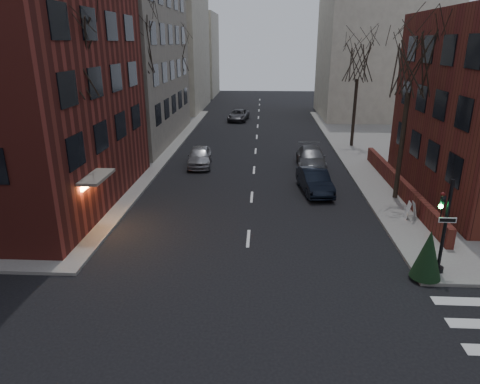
# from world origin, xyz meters

# --- Properties ---
(low_wall_right) EXTENTS (0.35, 16.00, 1.00)m
(low_wall_right) POSITION_xyz_m (9.30, 19.00, 0.65)
(low_wall_right) COLOR #5A241A
(low_wall_right) RESTS_ON sidewalk_far_right
(building_distant_la) EXTENTS (14.00, 16.00, 18.00)m
(building_distant_la) POSITION_xyz_m (-15.00, 55.00, 9.00)
(building_distant_la) COLOR beige
(building_distant_la) RESTS_ON ground
(building_distant_ra) EXTENTS (14.00, 14.00, 16.00)m
(building_distant_ra) POSITION_xyz_m (15.00, 50.00, 8.00)
(building_distant_ra) COLOR beige
(building_distant_ra) RESTS_ON ground
(building_distant_lb) EXTENTS (10.00, 12.00, 14.00)m
(building_distant_lb) POSITION_xyz_m (-13.00, 72.00, 7.00)
(building_distant_lb) COLOR beige
(building_distant_lb) RESTS_ON ground
(traffic_signal) EXTENTS (0.76, 0.44, 4.00)m
(traffic_signal) POSITION_xyz_m (7.94, 8.99, 1.91)
(traffic_signal) COLOR black
(traffic_signal) RESTS_ON sidewalk_far_right
(tree_left_a) EXTENTS (4.18, 4.18, 10.26)m
(tree_left_a) POSITION_xyz_m (-8.80, 14.00, 8.47)
(tree_left_a) COLOR #2D231C
(tree_left_a) RESTS_ON sidewalk_far_left
(tree_left_b) EXTENTS (4.40, 4.40, 10.80)m
(tree_left_b) POSITION_xyz_m (-8.80, 26.00, 8.91)
(tree_left_b) COLOR #2D231C
(tree_left_b) RESTS_ON sidewalk_far_left
(tree_left_c) EXTENTS (3.96, 3.96, 9.72)m
(tree_left_c) POSITION_xyz_m (-8.80, 40.00, 8.03)
(tree_left_c) COLOR #2D231C
(tree_left_c) RESTS_ON sidewalk_far_left
(tree_right_a) EXTENTS (3.96, 3.96, 9.72)m
(tree_right_a) POSITION_xyz_m (8.80, 18.00, 8.03)
(tree_right_a) COLOR #2D231C
(tree_right_a) RESTS_ON sidewalk_far_right
(tree_right_b) EXTENTS (3.74, 3.74, 9.18)m
(tree_right_b) POSITION_xyz_m (8.80, 32.00, 7.59)
(tree_right_b) COLOR #2D231C
(tree_right_b) RESTS_ON sidewalk_far_right
(streetlamp_near) EXTENTS (0.36, 0.36, 6.28)m
(streetlamp_near) POSITION_xyz_m (-8.20, 22.00, 4.24)
(streetlamp_near) COLOR black
(streetlamp_near) RESTS_ON sidewalk_far_left
(streetlamp_far) EXTENTS (0.36, 0.36, 6.28)m
(streetlamp_far) POSITION_xyz_m (-8.20, 42.00, 4.24)
(streetlamp_far) COLOR black
(streetlamp_far) RESTS_ON sidewalk_far_left
(parked_sedan) EXTENTS (2.16, 4.72, 1.50)m
(parked_sedan) POSITION_xyz_m (4.00, 19.17, 0.75)
(parked_sedan) COLOR black
(parked_sedan) RESTS_ON ground
(car_lane_silver) EXTENTS (2.16, 4.57, 1.51)m
(car_lane_silver) POSITION_xyz_m (-4.27, 25.02, 0.75)
(car_lane_silver) COLOR #98989D
(car_lane_silver) RESTS_ON ground
(car_lane_gray) EXTENTS (2.25, 5.25, 1.51)m
(car_lane_gray) POSITION_xyz_m (4.35, 25.02, 0.75)
(car_lane_gray) COLOR #3E3E42
(car_lane_gray) RESTS_ON ground
(car_lane_far) EXTENTS (2.68, 4.99, 1.33)m
(car_lane_far) POSITION_xyz_m (-2.43, 45.55, 0.67)
(car_lane_far) COLOR #3C3C40
(car_lane_far) RESTS_ON ground
(sandwich_board) EXTENTS (0.45, 0.60, 0.93)m
(sandwich_board) POSITION_xyz_m (8.69, 14.74, 0.61)
(sandwich_board) COLOR silver
(sandwich_board) RESTS_ON sidewalk_far_right
(evergreen_shrub) EXTENTS (1.54, 1.54, 2.03)m
(evergreen_shrub) POSITION_xyz_m (7.30, 8.50, 1.17)
(evergreen_shrub) COLOR #163218
(evergreen_shrub) RESTS_ON sidewalk_far_right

